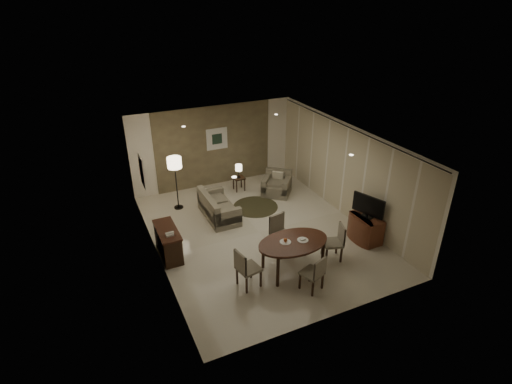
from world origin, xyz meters
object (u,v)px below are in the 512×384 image
chair_near (312,272)px  side_table (239,184)px  chair_left (249,268)px  floor_lamp (176,183)px  chair_far (282,236)px  sofa (219,206)px  console_desk (168,242)px  armchair (277,184)px  dining_table (293,256)px  tv_cabinet (366,228)px  chair_right (332,242)px

chair_near → side_table: bearing=-115.7°
chair_left → floor_lamp: floor_lamp is taller
chair_far → sofa: (-0.82, 2.35, -0.13)m
chair_near → side_table: chair_near is taller
chair_far → side_table: bearing=71.7°
console_desk → chair_left: chair_left is taller
chair_near → armchair: bearing=-128.7°
dining_table → chair_left: chair_left is taller
tv_cabinet → chair_near: chair_near is taller
sofa → side_table: sofa is taller
chair_near → sofa: 3.91m
chair_right → side_table: 4.53m
chair_left → side_table: (1.68, 4.56, -0.25)m
armchair → tv_cabinet: bearing=-34.8°
dining_table → floor_lamp: 4.46m
dining_table → chair_far: 0.74m
chair_near → side_table: size_ratio=1.94×
chair_near → floor_lamp: 5.19m
console_desk → armchair: (4.00, 1.86, 0.00)m
tv_cabinet → armchair: bearing=104.9°
chair_near → chair_right: size_ratio=0.95×
tv_cabinet → floor_lamp: bearing=136.7°
console_desk → armchair: bearing=25.0°
dining_table → chair_right: bearing=-0.4°
dining_table → chair_near: (0.05, -0.76, 0.04)m
armchair → floor_lamp: floor_lamp is taller
tv_cabinet → armchair: armchair is taller
chair_right → armchair: chair_right is taller
chair_near → chair_left: size_ratio=0.93×
console_desk → chair_left: size_ratio=1.26×
chair_near → floor_lamp: bearing=-91.5°
dining_table → chair_right: chair_right is taller
chair_left → chair_right: 2.26m
dining_table → console_desk: bearing=143.8°
console_desk → chair_near: chair_near is taller
dining_table → sofa: 3.16m
tv_cabinet → chair_right: size_ratio=0.97×
tv_cabinet → floor_lamp: floor_lamp is taller
chair_left → floor_lamp: size_ratio=0.58×
console_desk → chair_right: (3.60, -1.83, 0.09)m
sofa → side_table: bearing=-41.2°
tv_cabinet → sofa: 4.15m
sofa → chair_right: bearing=-149.9°
console_desk → chair_near: (2.54, -2.58, 0.07)m
chair_far → side_table: 3.79m
chair_right → armchair: 3.71m
chair_near → floor_lamp: (-1.68, 4.89, 0.38)m
chair_left → side_table: bearing=-30.8°
armchair → sofa: bearing=-124.3°
chair_far → floor_lamp: (-1.76, 3.40, 0.32)m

